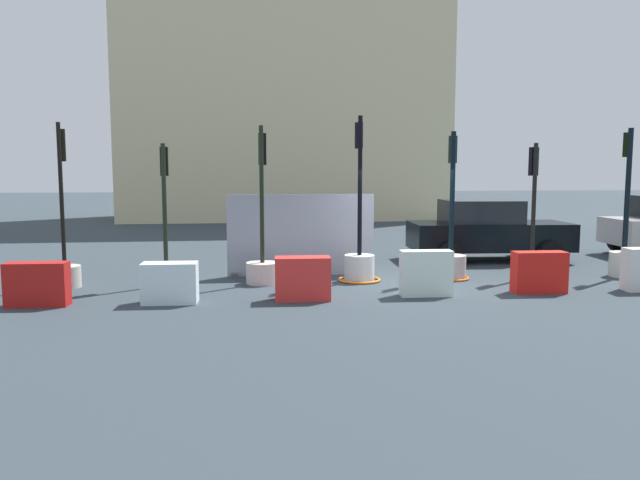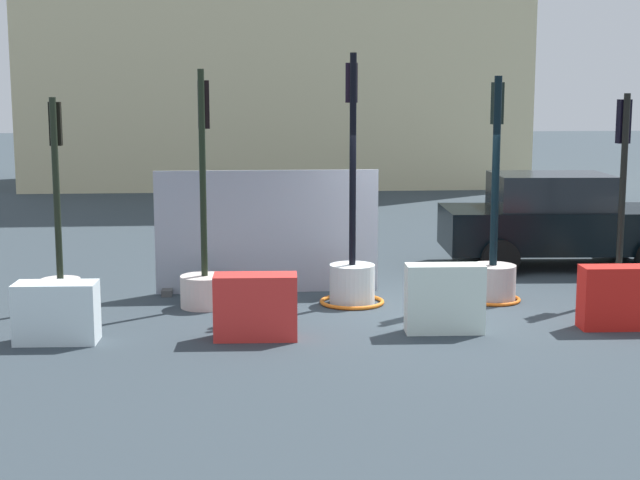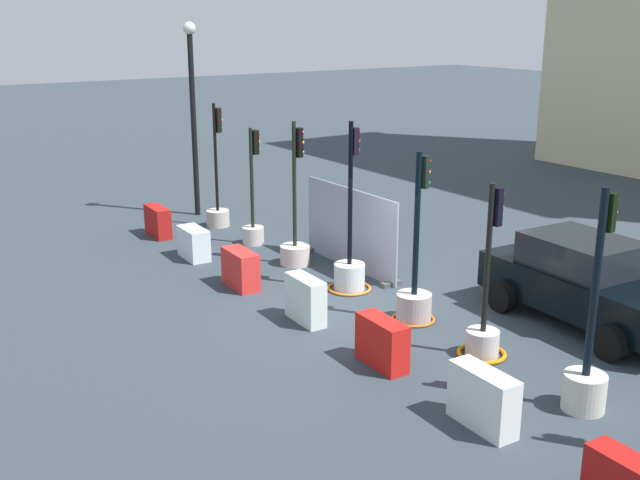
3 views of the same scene
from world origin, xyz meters
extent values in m
plane|color=#303B43|center=(0.00, 0.00, 0.00)|extent=(120.00, 120.00, 0.00)
cylinder|color=#BAB1A6|center=(-7.31, 0.51, 0.23)|extent=(0.65, 0.65, 0.46)
cylinder|color=black|center=(-7.31, 0.51, 1.97)|extent=(0.09, 0.09, 3.01)
cube|color=black|center=(-7.29, 0.62, 3.00)|extent=(0.17, 0.16, 0.67)
sphere|color=red|center=(-7.27, 0.70, 3.23)|extent=(0.10, 0.10, 0.10)
sphere|color=orange|center=(-7.27, 0.70, 3.00)|extent=(0.10, 0.10, 0.10)
sphere|color=green|center=(-7.27, 0.70, 2.78)|extent=(0.10, 0.10, 0.10)
cylinder|color=beige|center=(-5.20, 0.47, 0.23)|extent=(0.57, 0.57, 0.45)
cylinder|color=black|center=(-5.20, 0.47, 1.75)|extent=(0.10, 0.10, 2.59)
cube|color=black|center=(-5.19, 0.59, 2.67)|extent=(0.17, 0.15, 0.62)
sphere|color=red|center=(-5.19, 0.68, 2.88)|extent=(0.11, 0.11, 0.11)
sphere|color=orange|center=(-5.19, 0.68, 2.67)|extent=(0.11, 0.11, 0.11)
sphere|color=green|center=(-5.19, 0.68, 2.47)|extent=(0.11, 0.11, 0.11)
cylinder|color=beige|center=(-3.12, 0.47, 0.23)|extent=(0.72, 0.72, 0.47)
cylinder|color=black|center=(-3.12, 0.47, 1.95)|extent=(0.09, 0.09, 2.98)
cube|color=black|center=(-3.10, 0.59, 2.94)|extent=(0.17, 0.18, 0.69)
sphere|color=red|center=(-3.08, 0.67, 3.17)|extent=(0.09, 0.09, 0.09)
sphere|color=orange|center=(-3.08, 0.67, 2.94)|extent=(0.09, 0.09, 0.09)
sphere|color=green|center=(-3.08, 0.67, 2.71)|extent=(0.09, 0.09, 0.09)
cylinder|color=silver|center=(-0.95, 0.50, 0.29)|extent=(0.67, 0.67, 0.59)
cylinder|color=black|center=(-0.95, 0.50, 2.13)|extent=(0.10, 0.10, 3.09)
cube|color=black|center=(-0.96, 0.61, 3.25)|extent=(0.19, 0.14, 0.57)
sphere|color=red|center=(-0.97, 0.69, 3.44)|extent=(0.11, 0.11, 0.11)
sphere|color=orange|center=(-0.97, 0.69, 3.25)|extent=(0.11, 0.11, 0.11)
sphere|color=green|center=(-0.97, 0.69, 3.06)|extent=(0.11, 0.11, 0.11)
torus|color=orange|center=(-0.95, 0.50, 0.03)|extent=(0.96, 0.96, 0.06)
cylinder|color=#B7A9A5|center=(1.18, 0.51, 0.28)|extent=(0.69, 0.69, 0.55)
cylinder|color=black|center=(1.18, 0.51, 1.95)|extent=(0.11, 0.11, 2.80)
cube|color=black|center=(1.21, 0.62, 2.95)|extent=(0.18, 0.16, 0.61)
sphere|color=red|center=(1.23, 0.70, 3.16)|extent=(0.10, 0.10, 0.10)
sphere|color=orange|center=(1.23, 0.70, 2.95)|extent=(0.10, 0.10, 0.10)
sphere|color=green|center=(1.23, 0.70, 2.75)|extent=(0.10, 0.10, 0.10)
torus|color=orange|center=(1.18, 0.51, 0.03)|extent=(0.85, 0.85, 0.05)
cylinder|color=beige|center=(3.10, 0.43, 0.24)|extent=(0.58, 0.58, 0.47)
cylinder|color=black|center=(3.10, 0.43, 1.79)|extent=(0.10, 0.10, 2.63)
cube|color=black|center=(3.11, 0.55, 2.68)|extent=(0.19, 0.15, 0.65)
sphere|color=red|center=(3.12, 0.63, 2.90)|extent=(0.11, 0.11, 0.11)
sphere|color=orange|center=(3.12, 0.63, 2.68)|extent=(0.11, 0.11, 0.11)
sphere|color=green|center=(3.12, 0.63, 2.47)|extent=(0.11, 0.11, 0.11)
torus|color=orange|center=(3.10, 0.43, 0.04)|extent=(0.87, 0.87, 0.07)
cylinder|color=beige|center=(5.32, 0.32, 0.29)|extent=(0.65, 0.65, 0.58)
cylinder|color=black|center=(5.32, 0.32, 2.01)|extent=(0.12, 0.12, 2.87)
cube|color=black|center=(5.34, 0.45, 3.07)|extent=(0.16, 0.16, 0.56)
sphere|color=red|center=(5.36, 0.53, 3.26)|extent=(0.09, 0.09, 0.09)
sphere|color=orange|center=(5.36, 0.53, 3.07)|extent=(0.09, 0.09, 0.09)
sphere|color=green|center=(5.36, 0.53, 2.88)|extent=(0.09, 0.09, 0.09)
cube|color=#AD1815|center=(-7.29, -1.30, 0.40)|extent=(1.11, 0.44, 0.81)
cube|color=silver|center=(-4.91, -1.35, 0.38)|extent=(1.04, 0.52, 0.77)
cube|color=red|center=(-2.41, -1.39, 0.42)|extent=(1.08, 0.50, 0.84)
cube|color=silver|center=(0.05, -1.29, 0.45)|extent=(1.03, 0.41, 0.91)
cube|color=red|center=(2.43, -1.28, 0.42)|extent=(1.08, 0.44, 0.84)
cube|color=silver|center=(4.84, -1.34, 0.44)|extent=(1.13, 0.44, 0.89)
cube|color=black|center=(3.19, 3.17, 0.69)|extent=(4.39, 2.03, 0.74)
cube|color=black|center=(2.93, 3.19, 1.37)|extent=(2.11, 1.68, 0.62)
cylinder|color=black|center=(4.46, 2.15, 0.32)|extent=(0.65, 0.32, 0.63)
cylinder|color=black|center=(1.92, 4.19, 0.32)|extent=(0.65, 0.32, 0.63)
cylinder|color=black|center=(1.81, 2.31, 0.32)|extent=(0.65, 0.32, 0.63)
cylinder|color=black|center=(-8.85, 0.60, 2.64)|extent=(0.16, 0.16, 5.28)
sphere|color=silver|center=(-8.85, 0.60, 5.43)|extent=(0.36, 0.36, 0.36)
cube|color=#959CAC|center=(-2.18, 1.41, 0.96)|extent=(3.48, 0.04, 1.92)
cube|color=#4C4C4C|center=(-3.74, 1.41, 0.05)|extent=(0.16, 0.50, 0.10)
cube|color=#4C4C4C|center=(-0.61, 1.41, 0.05)|extent=(0.16, 0.50, 0.10)
camera|label=1|loc=(-3.52, -12.93, 2.47)|focal=34.44mm
camera|label=2|loc=(-2.58, -13.07, 3.13)|focal=52.69mm
camera|label=3|loc=(11.73, -8.81, 5.73)|focal=42.84mm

